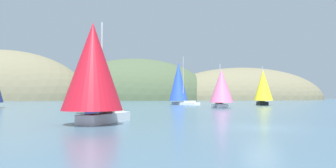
{
  "coord_description": "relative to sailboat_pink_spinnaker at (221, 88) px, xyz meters",
  "views": [
    {
      "loc": [
        -10.28,
        -20.05,
        2.12
      ],
      "look_at": [
        0.0,
        32.18,
        4.06
      ],
      "focal_mm": 34.56,
      "sensor_mm": 36.0,
      "label": 1
    }
  ],
  "objects": [
    {
      "name": "sailboat_yellow_sail",
      "position": [
        14.68,
        13.18,
        0.57
      ],
      "size": [
        5.54,
        8.4,
        8.82
      ],
      "color": "black",
      "rests_on": "ground_plane"
    },
    {
      "name": "headland_right",
      "position": [
        50.52,
        102.27,
        -3.52
      ],
      "size": [
        87.2,
        44.0,
        32.99
      ],
      "primitive_type": "ellipsoid",
      "color": "#6B664C",
      "rests_on": "ground_plane"
    },
    {
      "name": "sailboat_crimson_sail",
      "position": [
        -20.58,
        -28.36,
        0.56
      ],
      "size": [
        6.12,
        7.7,
        7.84
      ],
      "color": "white",
      "rests_on": "ground_plane"
    },
    {
      "name": "sailboat_green_sail",
      "position": [
        -21.11,
        -12.51,
        1.76
      ],
      "size": [
        4.67,
        8.27,
        10.31
      ],
      "color": "#191E4C",
      "rests_on": "ground_plane"
    },
    {
      "name": "ground_plane",
      "position": [
        -9.48,
        -32.73,
        -3.52
      ],
      "size": [
        360.0,
        360.0,
        0.0
      ],
      "primitive_type": "plane",
      "color": "#426075"
    },
    {
      "name": "headland_left",
      "position": [
        -64.48,
        102.27,
        -3.52
      ],
      "size": [
        75.43,
        44.0,
        45.1
      ],
      "primitive_type": "ellipsoid",
      "color": "#6B664C",
      "rests_on": "ground_plane"
    },
    {
      "name": "sailboat_pink_spinnaker",
      "position": [
        0.0,
        0.0,
        0.0
      ],
      "size": [
        4.6,
        7.45,
        7.73
      ],
      "color": "white",
      "rests_on": "ground_plane"
    },
    {
      "name": "headland_center",
      "position": [
        -4.48,
        102.27,
        -3.52
      ],
      "size": [
        74.0,
        44.0,
        39.87
      ],
      "primitive_type": "ellipsoid",
      "color": "#425138",
      "rests_on": "ground_plane"
    },
    {
      "name": "sailboat_blue_spinnaker",
      "position": [
        -2.08,
        23.44,
        1.74
      ],
      "size": [
        6.89,
        9.19,
        11.49
      ],
      "color": "white",
      "rests_on": "ground_plane"
    }
  ]
}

